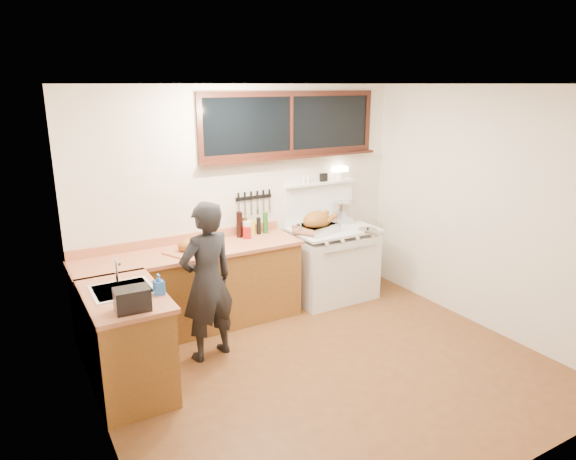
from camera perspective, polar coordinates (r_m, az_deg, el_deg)
ground_plane at (r=5.06m, az=4.50°, el=-15.18°), size 4.00×3.50×0.02m
room_shell at (r=4.44m, az=4.96°, el=3.51°), size 4.10×3.60×2.65m
counter_back at (r=5.69m, az=-10.56°, el=-6.49°), size 2.44×0.64×1.00m
counter_left at (r=4.76m, az=-17.51°, el=-11.72°), size 0.64×1.09×0.90m
sink_unit at (r=4.66m, az=-17.89°, el=-6.96°), size 0.50×0.45×0.37m
vintage_stove at (r=6.43m, az=4.84°, el=-3.49°), size 1.02×0.74×1.59m
back_window at (r=6.13m, az=0.38°, el=10.92°), size 2.32×0.13×0.77m
left_doorway at (r=3.39m, az=-18.67°, el=-11.49°), size 0.02×1.04×2.17m
knife_strip at (r=6.02m, az=-3.80°, el=3.53°), size 0.46×0.03×0.28m
man at (r=4.97m, az=-8.97°, el=-5.68°), size 0.64×0.49×1.57m
soap_bottle at (r=4.43m, az=-14.16°, el=-5.87°), size 0.09×0.09×0.18m
toaster at (r=4.19m, az=-16.92°, el=-7.39°), size 0.27×0.20×0.18m
cutting_board at (r=5.49m, az=-11.00°, el=-1.81°), size 0.55×0.49×0.15m
roast_turkey at (r=6.08m, az=3.25°, el=0.70°), size 0.55×0.47×0.26m
stockpot at (r=6.57m, az=6.24°, el=2.03°), size 0.29×0.29×0.26m
saucepan at (r=6.54m, az=3.80°, el=1.35°), size 0.20×0.28×0.11m
pot_lid at (r=6.23m, az=8.86°, el=0.03°), size 0.28×0.28×0.04m
coffee_tin at (r=5.86m, az=-4.58°, el=-0.28°), size 0.11×0.10×0.14m
pitcher at (r=5.89m, az=-4.55°, el=0.08°), size 0.13×0.13×0.19m
bottle_cluster at (r=5.95m, az=-4.22°, el=0.54°), size 0.40×0.07×0.30m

